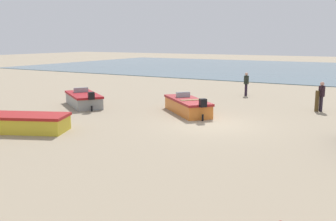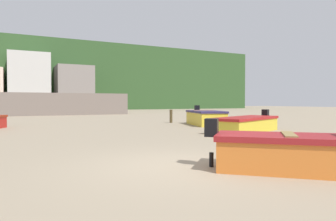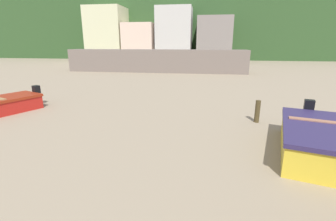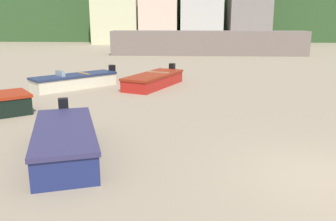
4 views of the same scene
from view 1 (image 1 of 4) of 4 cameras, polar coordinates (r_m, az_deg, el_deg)
name	(u,v)px [view 1 (image 1 of 4)]	position (r m, az deg, el deg)	size (l,w,h in m)	color
ground_plane	(211,124)	(17.77, 6.48, -2.07)	(160.00, 160.00, 0.00)	gray
tidal_water	(326,70)	(52.52, 22.47, 5.55)	(80.00, 36.00, 0.06)	slate
boat_grey_4	(84,99)	(23.04, -12.48, 1.62)	(3.81, 3.29, 1.06)	gray
boat_yellow_5	(15,122)	(17.55, -21.84, -1.67)	(4.69, 3.18, 1.06)	gold
boat_orange_7	(187,106)	(20.27, 2.91, 0.70)	(3.84, 3.66, 1.09)	orange
mooring_post_near_water	(317,101)	(22.25, 21.33, 1.32)	(0.21, 0.21, 1.14)	#4E3A1E
beach_walker_foreground	(322,94)	(22.34, 21.93, 2.30)	(0.45, 0.52, 1.62)	#281F2C
beach_walker_distant	(246,82)	(27.14, 11.60, 4.17)	(0.37, 0.54, 1.62)	black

